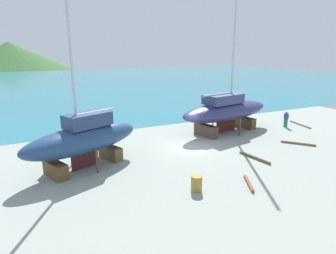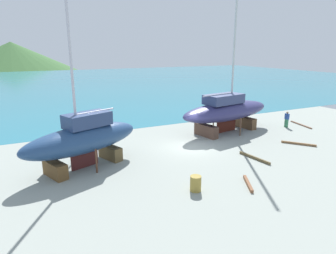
{
  "view_description": "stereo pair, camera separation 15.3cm",
  "coord_description": "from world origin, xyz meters",
  "views": [
    {
      "loc": [
        -11.77,
        -19.57,
        7.76
      ],
      "look_at": [
        -1.52,
        1.04,
        1.63
      ],
      "focal_mm": 31.54,
      "sensor_mm": 36.0,
      "label": 1
    },
    {
      "loc": [
        -11.63,
        -19.64,
        7.76
      ],
      "look_at": [
        -1.52,
        1.04,
        1.63
      ],
      "focal_mm": 31.54,
      "sensor_mm": 36.0,
      "label": 2
    }
  ],
  "objects": [
    {
      "name": "ground_plane",
      "position": [
        0.0,
        -5.21,
        0.0
      ],
      "size": [
        50.25,
        50.25,
        0.0
      ],
      "primitive_type": "plane",
      "color": "gray"
    },
    {
      "name": "sea_water",
      "position": [
        0.0,
        52.27,
        0.0
      ],
      "size": [
        162.96,
        89.82,
        0.01
      ],
      "primitive_type": "cube",
      "color": "teal",
      "rests_on": "ground"
    },
    {
      "name": "headland_hill",
      "position": [
        -15.12,
        145.19,
        0.0
      ],
      "size": [
        94.98,
        94.98,
        22.02
      ],
      "primitive_type": "cone",
      "color": "#376030",
      "rests_on": "ground"
    },
    {
      "name": "sailboat_large_starboard",
      "position": [
        5.42,
        2.53,
        2.1
      ],
      "size": [
        10.91,
        4.94,
        15.45
      ],
      "rotation": [
        0.0,
        0.0,
        0.17
      ],
      "color": "brown",
      "rests_on": "ground"
    },
    {
      "name": "sailboat_small_center",
      "position": [
        -8.46,
        -0.45,
        2.02
      ],
      "size": [
        8.75,
        5.39,
        12.9
      ],
      "rotation": [
        0.0,
        0.0,
        3.51
      ],
      "color": "brown",
      "rests_on": "ground"
    },
    {
      "name": "worker",
      "position": [
        12.0,
        1.21,
        0.84
      ],
      "size": [
        0.3,
        0.47,
        1.62
      ],
      "rotation": [
        0.0,
        0.0,
        3.01
      ],
      "color": "#31744D",
      "rests_on": "ground"
    },
    {
      "name": "barrel_rust_far",
      "position": [
        -3.58,
        -6.7,
        0.44
      ],
      "size": [
        0.66,
        0.66,
        0.89
      ],
      "primitive_type": "cylinder",
      "rotation": [
        0.0,
        0.0,
        1.51
      ],
      "color": "olive",
      "rests_on": "ground"
    },
    {
      "name": "timber_plank_near",
      "position": [
        -0.43,
        -7.45,
        0.09
      ],
      "size": [
        1.13,
        1.89,
        0.18
      ],
      "primitive_type": "cube",
      "rotation": [
        0.0,
        0.0,
        1.07
      ],
      "color": "brown",
      "rests_on": "ground"
    },
    {
      "name": "timber_long_aft",
      "position": [
        8.48,
        -3.39,
        0.08
      ],
      "size": [
        1.8,
        2.22,
        0.17
      ],
      "primitive_type": "cube",
      "rotation": [
        0.0,
        0.0,
        2.24
      ],
      "color": "brown",
      "rests_on": "ground"
    },
    {
      "name": "timber_short_cross",
      "position": [
        14.02,
        1.09,
        0.06
      ],
      "size": [
        0.84,
        3.14,
        0.11
      ],
      "primitive_type": "cube",
      "rotation": [
        0.0,
        0.0,
        1.36
      ],
      "color": "brown",
      "rests_on": "ground"
    },
    {
      "name": "timber_plank_far",
      "position": [
        2.84,
        -4.34,
        0.09
      ],
      "size": [
        0.45,
        2.8,
        0.19
      ],
      "primitive_type": "cube",
      "rotation": [
        0.0,
        0.0,
        1.69
      ],
      "color": "brown",
      "rests_on": "ground"
    }
  ]
}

